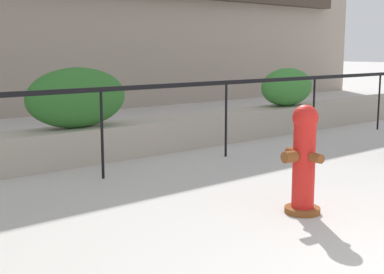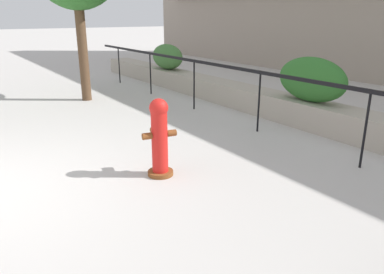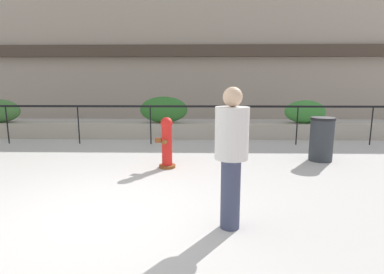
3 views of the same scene
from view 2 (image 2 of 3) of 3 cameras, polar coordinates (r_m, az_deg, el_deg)
planter_wall_low at (r=7.96m, az=15.77°, el=3.88°), size 18.00×0.70×0.50m
fence_railing_segment at (r=7.01m, az=10.36°, el=8.82°), size 15.00×0.05×1.15m
hedge_bush_0 at (r=11.85m, az=-3.78°, el=12.12°), size 1.40×0.68×0.76m
hedge_bush_1 at (r=7.66m, az=17.74°, el=8.36°), size 1.56×0.56×0.86m
fire_hydrant at (r=5.05m, az=-4.99°, el=0.01°), size 0.46×0.48×1.08m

